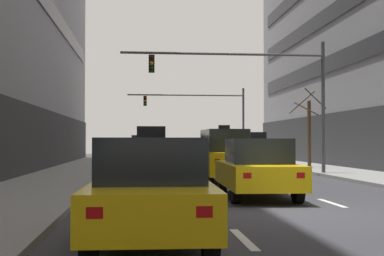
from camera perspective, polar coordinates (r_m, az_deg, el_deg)
ground_plane at (r=12.61m, az=10.56°, el=-9.02°), size 120.00×120.00×0.00m
lane_stripe_l1_s3 at (r=9.33m, az=5.53°, el=-11.72°), size 0.16×2.00×0.01m
lane_stripe_l1_s4 at (r=14.21m, az=1.62°, el=-8.16°), size 0.16×2.00×0.01m
lane_stripe_l1_s5 at (r=19.16m, az=-0.26°, el=-6.42°), size 0.16×2.00×0.01m
lane_stripe_l1_s6 at (r=24.13m, az=-1.36°, el=-5.39°), size 0.16×2.00×0.01m
lane_stripe_l1_s7 at (r=29.11m, az=-2.08°, el=-4.71°), size 0.16×2.00×0.01m
lane_stripe_l1_s8 at (r=34.09m, az=-2.59°, el=-4.23°), size 0.16×2.00×0.01m
lane_stripe_l1_s9 at (r=39.08m, az=-2.97°, el=-3.87°), size 0.16×2.00×0.01m
lane_stripe_l1_s10 at (r=44.07m, az=-3.26°, el=-3.59°), size 0.16×2.00×0.01m
lane_stripe_l2_s4 at (r=15.02m, az=14.71°, el=-7.75°), size 0.16×2.00×0.01m
lane_stripe_l2_s5 at (r=19.76m, az=9.66°, el=-6.25°), size 0.16×2.00×0.01m
lane_stripe_l2_s6 at (r=24.61m, az=6.59°, el=-5.30°), size 0.16×2.00×0.01m
lane_stripe_l2_s7 at (r=29.51m, az=4.54°, el=-4.66°), size 0.16×2.00×0.01m
lane_stripe_l2_s8 at (r=34.44m, az=3.08°, el=-4.20°), size 0.16×2.00×0.01m
lane_stripe_l2_s9 at (r=39.38m, az=1.99°, el=-3.85°), size 0.16×2.00×0.01m
lane_stripe_l2_s10 at (r=44.34m, az=1.14°, el=-3.58°), size 0.16×2.00×0.01m
car_driving_0 at (r=29.60m, az=-5.33°, el=-3.10°), size 1.88×4.38×1.64m
taxi_driving_1 at (r=8.86m, az=-4.39°, el=-6.73°), size 2.05×4.65×1.91m
taxi_driving_2 at (r=20.87m, az=-5.32°, el=-3.86°), size 1.88×4.27×1.76m
taxi_driving_3 at (r=21.96m, az=3.45°, el=-2.98°), size 1.94×4.48×2.34m
taxi_driving_4 at (r=38.83m, az=-0.45°, el=-2.75°), size 1.83×4.20×1.73m
taxi_driving_5 at (r=15.85m, az=6.97°, el=-4.34°), size 2.09×4.72×1.94m
taxi_driving_6 at (r=40.03m, az=-5.30°, el=-2.30°), size 1.87×4.39×2.29m
traffic_signal_0 at (r=26.24m, az=7.42°, el=4.90°), size 10.00×0.35×6.44m
traffic_signal_1 at (r=46.25m, az=1.59°, el=1.96°), size 10.15×0.34×6.17m
street_tree_1 at (r=32.51m, az=12.40°, el=-0.20°), size 1.93×2.05×4.64m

